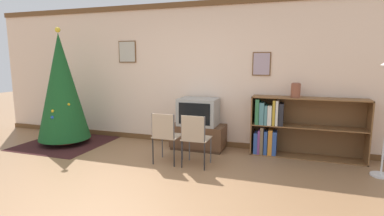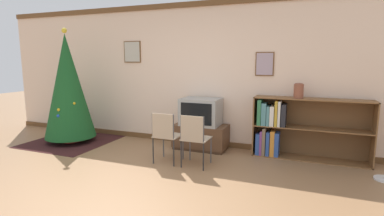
{
  "view_description": "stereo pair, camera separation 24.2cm",
  "coord_description": "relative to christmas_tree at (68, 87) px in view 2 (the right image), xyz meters",
  "views": [
    {
      "loc": [
        1.84,
        -2.96,
        1.64
      ],
      "look_at": [
        0.39,
        1.37,
        0.9
      ],
      "focal_mm": 28.0,
      "sensor_mm": 36.0,
      "label": 1
    },
    {
      "loc": [
        2.07,
        -2.87,
        1.64
      ],
      "look_at": [
        0.39,
        1.37,
        0.9
      ],
      "focal_mm": 28.0,
      "sensor_mm": 36.0,
      "label": 2
    }
  ],
  "objects": [
    {
      "name": "ground_plane",
      "position": [
        2.36,
        -1.68,
        -1.12
      ],
      "size": [
        24.0,
        24.0,
        0.0
      ],
      "primitive_type": "plane",
      "color": "#936B47"
    },
    {
      "name": "wall_back",
      "position": [
        2.36,
        0.85,
        0.23
      ],
      "size": [
        9.14,
        0.11,
        2.7
      ],
      "color": "beige",
      "rests_on": "ground_plane"
    },
    {
      "name": "area_rug",
      "position": [
        -0.0,
        0.0,
        -1.11
      ],
      "size": [
        1.54,
        1.56,
        0.01
      ],
      "color": "#381919",
      "rests_on": "ground_plane"
    },
    {
      "name": "christmas_tree",
      "position": [
        0.0,
        0.0,
        0.0
      ],
      "size": [
        0.97,
        0.97,
        2.23
      ],
      "color": "maroon",
      "rests_on": "area_rug"
    },
    {
      "name": "tv_console",
      "position": [
        2.6,
        0.52,
        -0.89
      ],
      "size": [
        0.98,
        0.52,
        0.45
      ],
      "color": "#412A1A",
      "rests_on": "ground_plane"
    },
    {
      "name": "television",
      "position": [
        2.6,
        0.52,
        -0.42
      ],
      "size": [
        0.7,
        0.5,
        0.49
      ],
      "color": "#9E9E99",
      "rests_on": "tv_console"
    },
    {
      "name": "folding_chair_left",
      "position": [
        2.35,
        -0.44,
        -0.64
      ],
      "size": [
        0.4,
        0.4,
        0.82
      ],
      "color": "tan",
      "rests_on": "ground_plane"
    },
    {
      "name": "folding_chair_right",
      "position": [
        2.84,
        -0.44,
        -0.64
      ],
      "size": [
        0.4,
        0.4,
        0.82
      ],
      "color": "tan",
      "rests_on": "ground_plane"
    },
    {
      "name": "bookshelf",
      "position": [
        4.15,
        0.61,
        -0.61
      ],
      "size": [
        1.83,
        0.36,
        1.02
      ],
      "color": "brown",
      "rests_on": "ground_plane"
    },
    {
      "name": "vase",
      "position": [
        4.26,
        0.57,
        0.03
      ],
      "size": [
        0.15,
        0.15,
        0.24
      ],
      "color": "brown",
      "rests_on": "bookshelf"
    }
  ]
}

